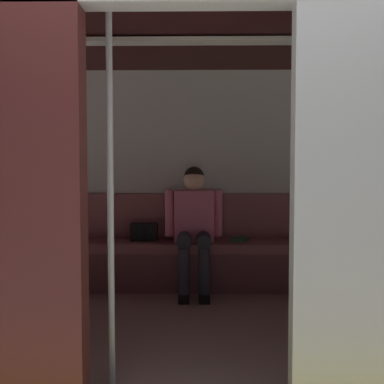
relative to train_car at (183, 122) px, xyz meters
The scene contains 6 objects.
train_car is the anchor object (origin of this frame).
bench_seat 1.64m from the train_car, 93.15° to the right, with size 2.71×0.44×0.47m.
person_seated 1.38m from the train_car, 93.21° to the right, with size 0.55×0.68×1.20m.
handbag 1.63m from the train_car, 70.75° to the right, with size 0.26×0.15×0.17m.
book 1.70m from the train_car, 112.26° to the right, with size 0.15×0.22×0.03m, color #33723F.
grab_pole_door 1.12m from the train_car, 68.85° to the left, with size 0.04×0.04×2.15m, color silver.
Camera 1 is at (-0.06, 2.38, 1.25)m, focal length 47.26 mm.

